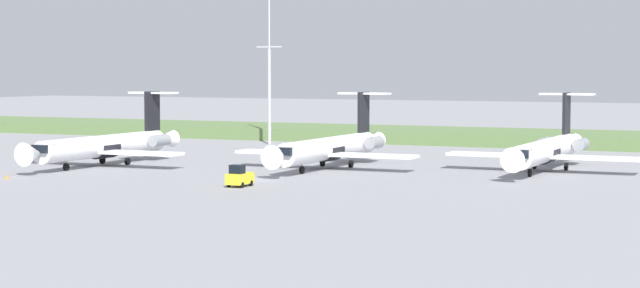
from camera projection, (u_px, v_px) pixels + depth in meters
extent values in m
plane|color=gray|center=(372.00, 159.00, 148.51)|extent=(500.00, 500.00, 0.00)
cube|color=#597542|center=(454.00, 136.00, 181.04)|extent=(320.00, 20.00, 2.00)
cylinder|color=white|center=(103.00, 146.00, 137.59)|extent=(2.70, 24.00, 2.70)
cone|color=white|center=(32.00, 154.00, 125.34)|extent=(2.70, 3.00, 2.70)
cone|color=white|center=(165.00, 139.00, 150.28)|extent=(2.30, 4.00, 2.29)
cube|color=black|center=(43.00, 148.00, 127.03)|extent=(2.02, 1.80, 0.90)
cylinder|color=black|center=(103.00, 147.00, 137.60)|extent=(2.76, 3.60, 2.76)
cube|color=white|center=(60.00, 150.00, 139.17)|extent=(11.00, 3.20, 0.36)
cube|color=white|center=(139.00, 153.00, 134.27)|extent=(11.00, 3.20, 0.36)
cube|color=black|center=(152.00, 111.00, 147.29)|extent=(0.36, 3.20, 5.20)
cube|color=white|center=(153.00, 93.00, 147.40)|extent=(6.80, 1.80, 0.24)
cylinder|color=gray|center=(131.00, 140.00, 146.85)|extent=(1.50, 3.40, 1.50)
cylinder|color=gray|center=(159.00, 140.00, 144.98)|extent=(1.50, 3.40, 1.50)
cylinder|color=gray|center=(66.00, 162.00, 130.94)|extent=(0.20, 0.20, 0.65)
cylinder|color=black|center=(66.00, 167.00, 130.97)|extent=(0.30, 0.90, 0.90)
cylinder|color=black|center=(102.00, 160.00, 140.69)|extent=(0.35, 0.90, 0.90)
cylinder|color=black|center=(128.00, 161.00, 139.11)|extent=(0.35, 0.90, 0.90)
cylinder|color=white|center=(329.00, 148.00, 133.68)|extent=(2.70, 24.00, 2.70)
cone|color=white|center=(278.00, 156.00, 121.43)|extent=(2.70, 3.00, 2.70)
cone|color=white|center=(372.00, 141.00, 146.38)|extent=(2.29, 4.00, 2.29)
cube|color=black|center=(286.00, 151.00, 123.12)|extent=(2.03, 1.80, 0.90)
cylinder|color=black|center=(329.00, 150.00, 133.69)|extent=(2.76, 3.60, 2.76)
cube|color=white|center=(281.00, 152.00, 135.26)|extent=(11.00, 3.20, 0.36)
cube|color=white|center=(371.00, 156.00, 130.36)|extent=(11.00, 3.20, 0.36)
cube|color=black|center=(364.00, 112.00, 143.38)|extent=(0.36, 3.20, 5.20)
cube|color=white|center=(364.00, 93.00, 143.49)|extent=(6.80, 1.80, 0.24)
cylinder|color=gray|center=(342.00, 141.00, 142.94)|extent=(1.50, 3.40, 1.50)
cylinder|color=gray|center=(374.00, 142.00, 141.07)|extent=(1.50, 3.40, 1.50)
cylinder|color=gray|center=(302.00, 165.00, 127.03)|extent=(0.20, 0.20, 0.65)
cylinder|color=black|center=(302.00, 170.00, 127.07)|extent=(0.30, 0.90, 0.90)
cylinder|color=black|center=(323.00, 163.00, 136.78)|extent=(0.35, 0.90, 0.90)
cylinder|color=black|center=(351.00, 164.00, 135.20)|extent=(0.35, 0.90, 0.90)
cylinder|color=white|center=(546.00, 151.00, 130.16)|extent=(2.70, 24.00, 2.70)
cone|color=white|center=(516.00, 159.00, 117.91)|extent=(2.70, 3.00, 2.70)
cone|color=white|center=(571.00, 143.00, 142.85)|extent=(2.30, 4.00, 2.29)
cube|color=black|center=(521.00, 153.00, 119.60)|extent=(2.02, 1.80, 0.90)
cylinder|color=black|center=(546.00, 152.00, 130.17)|extent=(2.76, 3.60, 2.76)
cube|color=white|center=(494.00, 155.00, 131.74)|extent=(11.00, 3.20, 0.36)
cube|color=white|center=(595.00, 158.00, 126.84)|extent=(11.00, 3.20, 0.36)
cube|color=black|center=(566.00, 113.00, 139.86)|extent=(0.36, 3.20, 5.20)
cube|color=white|center=(567.00, 94.00, 139.97)|extent=(6.80, 1.80, 0.24)
cylinder|color=gray|center=(545.00, 143.00, 139.42)|extent=(1.50, 3.40, 1.50)
cylinder|color=gray|center=(581.00, 144.00, 137.55)|extent=(1.50, 3.40, 1.50)
cylinder|color=gray|center=(530.00, 168.00, 123.51)|extent=(0.20, 0.20, 0.65)
cylinder|color=black|center=(530.00, 173.00, 123.55)|extent=(0.30, 0.90, 0.90)
cylinder|color=black|center=(534.00, 165.00, 133.26)|extent=(0.35, 0.90, 0.90)
cylinder|color=black|center=(566.00, 166.00, 131.68)|extent=(0.35, 0.90, 0.90)
cylinder|color=#B2B2B7|center=(269.00, 97.00, 175.49)|extent=(0.50, 0.50, 14.98)
cylinder|color=#B2B2B7|center=(269.00, 24.00, 174.70)|extent=(0.28, 0.28, 8.07)
cube|color=#B2B2B7|center=(269.00, 47.00, 174.95)|extent=(4.40, 0.20, 0.20)
cube|color=yellow|center=(240.00, 178.00, 113.56)|extent=(1.70, 3.20, 1.10)
cube|color=black|center=(237.00, 169.00, 112.98)|extent=(1.36, 1.10, 0.90)
cylinder|color=black|center=(229.00, 184.00, 113.04)|extent=(0.22, 0.60, 0.60)
cylinder|color=black|center=(242.00, 185.00, 112.41)|extent=(0.22, 0.60, 0.60)
cylinder|color=black|center=(238.00, 183.00, 114.78)|extent=(0.22, 0.60, 0.60)
cylinder|color=black|center=(251.00, 183.00, 114.16)|extent=(0.22, 0.60, 0.60)
cone|color=orange|center=(7.00, 177.00, 121.01)|extent=(0.44, 0.44, 0.55)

